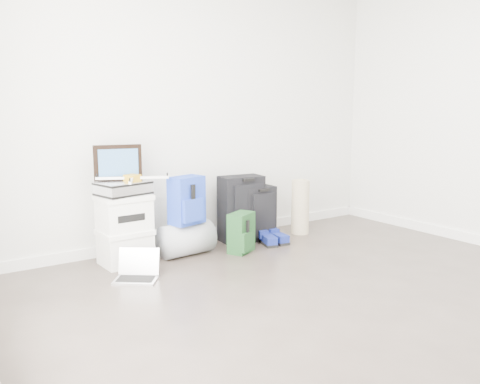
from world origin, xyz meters
TOP-DOWN VIEW (x-y plane):
  - ground at (0.00, 0.00)m, footprint 5.00×5.00m
  - room_envelope at (0.00, 0.02)m, footprint 4.52×5.02m
  - boxes_stack at (-0.92, 2.16)m, footprint 0.45×0.37m
  - briefcase at (-0.92, 2.16)m, footprint 0.47×0.38m
  - painting at (-0.92, 2.26)m, footprint 0.41×0.12m
  - drone at (-0.84, 2.14)m, footprint 0.57×0.57m
  - duffel_bag at (-0.35, 2.09)m, footprint 0.52×0.34m
  - blue_backpack at (-0.35, 2.06)m, footprint 0.35×0.29m
  - large_suitcase at (0.37, 2.22)m, footprint 0.46×0.33m
  - green_backpack at (0.13, 1.87)m, footprint 0.32×0.29m
  - carry_on at (0.53, 2.16)m, footprint 0.36×0.25m
  - shoes at (0.56, 1.94)m, footprint 0.30×0.31m
  - rolled_rug at (1.06, 2.11)m, footprint 0.19×0.19m
  - laptop at (-1.00, 1.73)m, footprint 0.41×0.39m

SIDE VIEW (x-z plane):
  - ground at x=0.00m, z-range 0.00..0.00m
  - shoes at x=0.56m, z-range 0.00..0.10m
  - laptop at x=-1.00m, z-range -0.06..0.18m
  - duffel_bag at x=-0.35m, z-range 0.00..0.31m
  - green_backpack at x=0.13m, z-range -0.01..0.37m
  - carry_on at x=0.53m, z-range 0.00..0.56m
  - rolled_rug at x=1.06m, z-range 0.00..0.59m
  - boxes_stack at x=-0.92m, z-range 0.00..0.62m
  - large_suitcase at x=0.37m, z-range 0.00..0.67m
  - blue_backpack at x=-0.35m, z-range 0.30..0.74m
  - briefcase at x=-0.92m, z-range 0.62..0.74m
  - drone at x=-0.84m, z-range 0.74..0.79m
  - painting at x=-0.92m, z-range 0.74..1.05m
  - room_envelope at x=0.00m, z-range 0.37..3.08m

